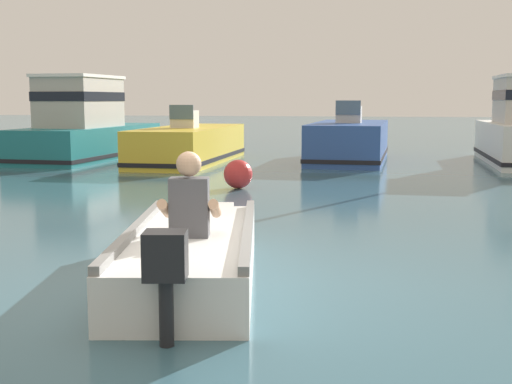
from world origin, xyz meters
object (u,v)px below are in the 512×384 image
(moored_boat_teal, at_px, (87,129))
(mooring_buoy, at_px, (238,174))
(moored_boat_yellow, at_px, (189,146))
(rowboat_with_person, at_px, (193,252))
(moored_boat_blue, at_px, (350,142))

(moored_boat_teal, relative_size, mooring_buoy, 10.85)
(moored_boat_teal, xyz_separation_m, mooring_buoy, (5.38, -5.32, -0.57))
(moored_boat_yellow, xyz_separation_m, mooring_buoy, (2.33, -4.86, -0.17))
(moored_boat_teal, distance_m, mooring_buoy, 7.59)
(rowboat_with_person, distance_m, moored_boat_yellow, 11.62)
(rowboat_with_person, relative_size, moored_boat_teal, 0.64)
(moored_boat_teal, height_order, mooring_buoy, moored_boat_teal)
(moored_boat_yellow, xyz_separation_m, moored_boat_blue, (4.08, 1.25, 0.05))
(moored_boat_yellow, bearing_deg, moored_boat_blue, 16.99)
(moored_boat_blue, relative_size, mooring_buoy, 9.30)
(mooring_buoy, bearing_deg, moored_boat_teal, 135.33)
(moored_boat_yellow, relative_size, moored_boat_blue, 1.07)
(moored_boat_teal, height_order, moored_boat_blue, moored_boat_teal)
(moored_boat_yellow, height_order, mooring_buoy, moored_boat_yellow)
(moored_boat_yellow, distance_m, moored_boat_blue, 4.27)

